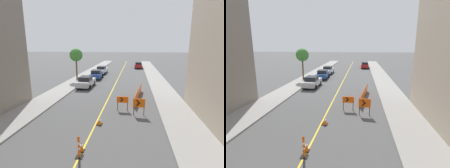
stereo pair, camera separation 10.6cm
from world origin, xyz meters
The scene contains 14 objects.
lane_stripe centered at (0.00, 36.01, 0.00)m, with size 0.12×72.01×0.01m.
sidewalk_left centered at (-6.67, 36.01, 0.06)m, with size 3.06×72.01×0.12m.
sidewalk_right centered at (6.67, 36.01, 0.06)m, with size 3.06×72.01×0.12m.
traffic_cone_fourth centered at (-0.04, 16.84, 0.28)m, with size 0.34×0.34×0.56m.
traffic_cone_fifth centered at (0.30, 20.33, 0.26)m, with size 0.47×0.47×0.53m.
delineator_post_rear centered at (0.01, 16.28, 0.55)m, with size 0.38×0.38×1.26m.
arrow_barricade_primary centered at (1.85, 23.56, 0.96)m, with size 1.07×0.10×1.32m.
arrow_barricade_secondary centered at (3.33, 22.52, 1.05)m, with size 1.02×0.16×1.50m.
safety_mesh_fence centered at (3.35, 27.37, 0.53)m, with size 0.94×6.55×1.06m.
parked_car_curb_near centered at (-3.96, 31.92, 0.80)m, with size 1.95×4.35×1.59m.
parked_car_curb_mid centered at (-3.83, 38.40, 0.80)m, with size 1.97×4.37×1.59m.
parked_car_curb_far centered at (-3.90, 43.80, 0.80)m, with size 1.97×4.37×1.59m.
parked_car_opposite_side centered at (3.87, 53.59, 0.80)m, with size 1.94×4.34×1.59m.
street_tree_left_near centered at (-6.83, 36.53, 4.24)m, with size 2.14×2.14×5.24m.
Camera 1 is at (2.84, 8.20, 5.98)m, focal length 28.00 mm.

